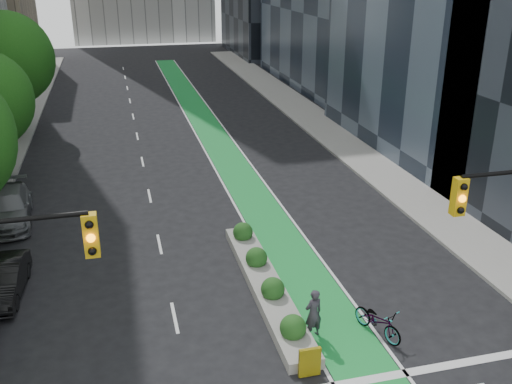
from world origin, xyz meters
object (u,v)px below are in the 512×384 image
bicycle (378,321)px  parked_car_left_far (7,207)px  cyclist (313,313)px  parked_car_left_mid (3,280)px  median_planter (266,282)px

bicycle → parked_car_left_far: parked_car_left_far is taller
cyclist → bicycle: bearing=153.8°
cyclist → parked_car_left_mid: cyclist is taller
parked_car_left_far → cyclist: bearing=-52.3°
cyclist → parked_car_left_far: cyclist is taller
parked_car_left_mid → parked_car_left_far: parked_car_left_far is taller
median_planter → bicycle: bicycle is taller
bicycle → parked_car_left_mid: 14.14m
parked_car_left_mid → parked_car_left_far: bearing=99.6°
median_planter → bicycle: 4.80m
cyclist → parked_car_left_far: size_ratio=0.34×
bicycle → parked_car_left_far: bearing=115.2°
parked_car_left_mid → parked_car_left_far: 7.21m
bicycle → cyclist: (-2.20, 0.46, 0.36)m
parked_car_left_mid → parked_car_left_far: (-0.81, 7.16, 0.11)m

